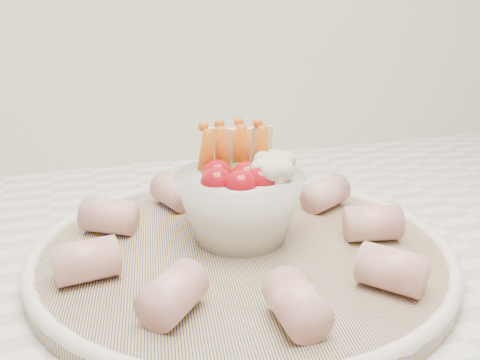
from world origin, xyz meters
name	(u,v)px	position (x,y,z in m)	size (l,w,h in m)	color
serving_platter	(242,250)	(-0.06, 1.41, 0.93)	(0.43, 0.43, 0.02)	navy
veggie_bowl	(241,197)	(-0.05, 1.43, 0.98)	(0.12, 0.12, 0.11)	silver
cured_meat_rolls	(242,229)	(-0.06, 1.41, 0.95)	(0.31, 0.31, 0.03)	#C2585E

